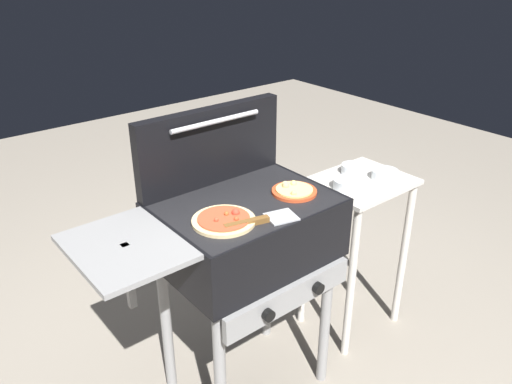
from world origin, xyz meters
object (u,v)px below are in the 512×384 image
(pizza_pepperoni, at_px, (224,220))
(topping_bowl_middle, at_px, (385,175))
(grill, at_px, (244,236))
(topping_bowl_far, at_px, (353,169))
(pizza_cheese, at_px, (294,190))
(topping_bowl_near, at_px, (347,184))
(prep_table, at_px, (357,225))
(spatula, at_px, (261,220))

(pizza_pepperoni, bearing_deg, topping_bowl_middle, 1.25)
(grill, distance_m, topping_bowl_far, 0.70)
(pizza_cheese, bearing_deg, topping_bowl_near, 7.11)
(topping_bowl_near, xyz_separation_m, topping_bowl_middle, (0.21, -0.04, -0.00))
(prep_table, bearing_deg, topping_bowl_middle, -35.19)
(pizza_cheese, height_order, topping_bowl_middle, pizza_cheese)
(grill, xyz_separation_m, topping_bowl_far, (0.70, 0.08, 0.06))
(topping_bowl_near, relative_size, topping_bowl_far, 1.14)
(pizza_pepperoni, bearing_deg, spatula, -39.77)
(grill, relative_size, topping_bowl_far, 9.20)
(grill, xyz_separation_m, topping_bowl_near, (0.55, -0.01, 0.06))
(topping_bowl_far, bearing_deg, prep_table, -107.51)
(pizza_pepperoni, distance_m, topping_bowl_middle, 0.91)
(grill, distance_m, pizza_pepperoni, 0.22)
(pizza_pepperoni, height_order, topping_bowl_far, pizza_pepperoni)
(prep_table, height_order, topping_bowl_far, topping_bowl_far)
(prep_table, xyz_separation_m, topping_bowl_middle, (0.09, -0.06, 0.25))
(pizza_cheese, xyz_separation_m, prep_table, (0.48, 0.06, -0.35))
(pizza_pepperoni, bearing_deg, grill, 28.52)
(grill, xyz_separation_m, pizza_pepperoni, (-0.14, -0.08, 0.15))
(pizza_cheese, xyz_separation_m, topping_bowl_far, (0.50, 0.14, -0.10))
(topping_bowl_near, height_order, topping_bowl_far, same)
(prep_table, bearing_deg, pizza_pepperoni, -174.33)
(topping_bowl_middle, bearing_deg, topping_bowl_near, 168.30)
(grill, relative_size, pizza_pepperoni, 4.42)
(pizza_cheese, xyz_separation_m, spatula, (-0.24, -0.10, -0.00))
(grill, bearing_deg, topping_bowl_far, 6.35)
(pizza_pepperoni, xyz_separation_m, pizza_cheese, (0.34, 0.02, 0.00))
(spatula, height_order, topping_bowl_middle, spatula)
(pizza_pepperoni, relative_size, topping_bowl_far, 2.08)
(topping_bowl_far, distance_m, topping_bowl_middle, 0.15)
(pizza_cheese, distance_m, prep_table, 0.60)
(grill, distance_m, topping_bowl_middle, 0.77)
(grill, height_order, spatula, spatula)
(pizza_cheese, xyz_separation_m, topping_bowl_middle, (0.57, 0.00, -0.10))
(grill, distance_m, topping_bowl_near, 0.56)
(pizza_pepperoni, height_order, prep_table, pizza_pepperoni)
(prep_table, distance_m, topping_bowl_middle, 0.27)
(prep_table, bearing_deg, spatula, -167.35)
(topping_bowl_far, bearing_deg, spatula, -162.46)
(topping_bowl_near, bearing_deg, prep_table, 8.60)
(pizza_cheese, bearing_deg, topping_bowl_middle, 0.16)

